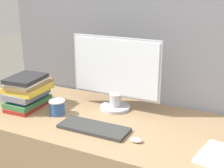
# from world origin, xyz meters

# --- Properties ---
(cubicle_panel_rear) EXTENTS (2.07, 0.04, 1.80)m
(cubicle_panel_rear) POSITION_xyz_m (0.00, 0.80, 0.90)
(cubicle_panel_rear) COLOR slate
(cubicle_panel_rear) RESTS_ON ground_plane
(monitor) EXTENTS (0.60, 0.20, 0.48)m
(monitor) POSITION_xyz_m (-0.09, 0.56, 0.96)
(monitor) COLOR #B7B7BC
(monitor) RESTS_ON desk
(keyboard) EXTENTS (0.41, 0.16, 0.02)m
(keyboard) POSITION_xyz_m (-0.07, 0.23, 0.74)
(keyboard) COLOR #333333
(keyboard) RESTS_ON desk
(mouse) EXTENTS (0.06, 0.04, 0.02)m
(mouse) POSITION_xyz_m (0.20, 0.20, 0.74)
(mouse) COLOR silver
(mouse) RESTS_ON desk
(coffee_cup) EXTENTS (0.10, 0.10, 0.09)m
(coffee_cup) POSITION_xyz_m (-0.38, 0.32, 0.78)
(coffee_cup) COLOR #335999
(coffee_cup) RESTS_ON desk
(book_stack) EXTENTS (0.24, 0.31, 0.22)m
(book_stack) POSITION_xyz_m (-0.62, 0.34, 0.84)
(book_stack) COLOR maroon
(book_stack) RESTS_ON desk
(paper_pile) EXTENTS (0.25, 0.27, 0.02)m
(paper_pile) POSITION_xyz_m (0.63, 0.24, 0.74)
(paper_pile) COLOR white
(paper_pile) RESTS_ON desk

